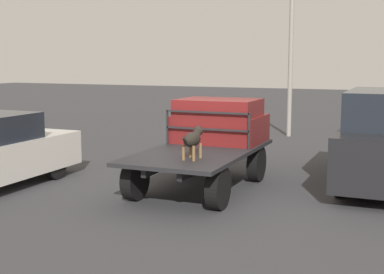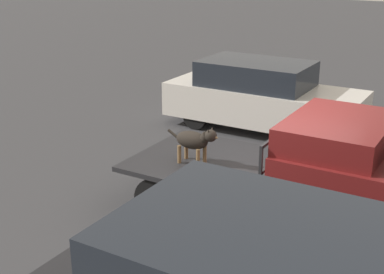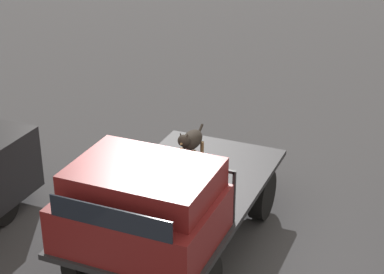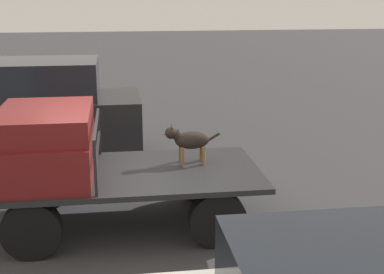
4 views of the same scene
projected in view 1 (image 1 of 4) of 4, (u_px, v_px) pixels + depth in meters
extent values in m
plane|color=#38383A|center=(200.00, 190.00, 11.47)|extent=(80.00, 80.00, 0.00)
cylinder|color=black|center=(186.00, 158.00, 12.91)|extent=(0.82, 0.24, 0.82)
cylinder|color=black|center=(257.00, 164.00, 12.24)|extent=(0.82, 0.24, 0.82)
cylinder|color=black|center=(135.00, 180.00, 10.59)|extent=(0.82, 0.24, 0.82)
cylinder|color=black|center=(218.00, 188.00, 9.92)|extent=(0.82, 0.24, 0.82)
cube|color=black|center=(185.00, 156.00, 11.51)|extent=(3.78, 0.10, 0.18)
cube|color=black|center=(216.00, 159.00, 11.23)|extent=(3.78, 0.10, 0.18)
cube|color=#232326|center=(200.00, 151.00, 11.35)|extent=(4.11, 2.08, 0.08)
cube|color=maroon|center=(220.00, 128.00, 12.42)|extent=(1.55, 1.96, 0.62)
cube|color=maroon|center=(219.00, 107.00, 12.24)|extent=(1.32, 1.80, 0.38)
cube|color=black|center=(231.00, 107.00, 13.06)|extent=(0.02, 1.60, 0.28)
cube|color=#232326|center=(167.00, 127.00, 12.01)|extent=(0.04, 0.04, 0.78)
cube|color=#232326|center=(249.00, 132.00, 11.27)|extent=(0.04, 0.04, 0.78)
cube|color=#232326|center=(207.00, 112.00, 11.59)|extent=(0.04, 1.92, 0.04)
cube|color=#232326|center=(207.00, 129.00, 11.64)|extent=(0.04, 1.92, 0.04)
cylinder|color=brown|center=(190.00, 150.00, 10.44)|extent=(0.06, 0.06, 0.29)
cylinder|color=brown|center=(200.00, 151.00, 10.36)|extent=(0.06, 0.06, 0.29)
cylinder|color=brown|center=(183.00, 153.00, 10.14)|extent=(0.06, 0.06, 0.29)
cylinder|color=brown|center=(194.00, 153.00, 10.05)|extent=(0.06, 0.06, 0.29)
ellipsoid|color=black|center=(192.00, 140.00, 10.21)|extent=(0.54, 0.28, 0.28)
sphere|color=brown|center=(195.00, 141.00, 10.36)|extent=(0.13, 0.13, 0.13)
cylinder|color=black|center=(197.00, 134.00, 10.41)|extent=(0.20, 0.15, 0.19)
sphere|color=black|center=(199.00, 131.00, 10.50)|extent=(0.19, 0.19, 0.19)
cone|color=brown|center=(200.00, 131.00, 10.57)|extent=(0.10, 0.10, 0.10)
cone|color=black|center=(196.00, 127.00, 10.50)|extent=(0.06, 0.08, 0.10)
cone|color=black|center=(201.00, 127.00, 10.46)|extent=(0.06, 0.08, 0.10)
cylinder|color=black|center=(185.00, 140.00, 9.91)|extent=(0.23, 0.04, 0.16)
cylinder|color=black|center=(5.00, 162.00, 13.02)|extent=(0.60, 0.20, 0.60)
cylinder|color=black|center=(55.00, 166.00, 12.44)|extent=(0.60, 0.20, 0.60)
cylinder|color=black|center=(357.00, 157.00, 13.62)|extent=(0.60, 0.20, 0.60)
cylinder|color=black|center=(341.00, 183.00, 10.81)|extent=(0.60, 0.20, 0.60)
cylinder|color=gray|center=(291.00, 44.00, 18.95)|extent=(0.16, 0.16, 6.64)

